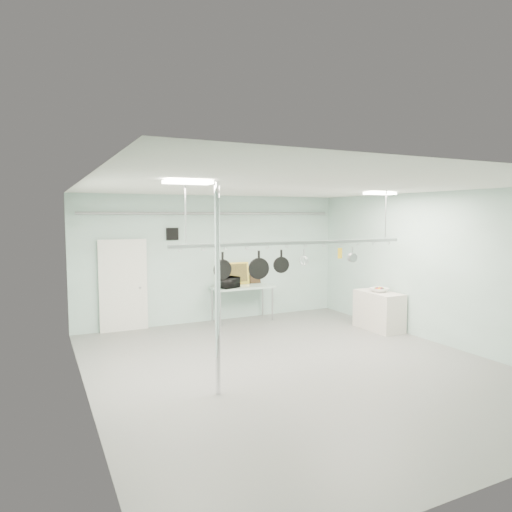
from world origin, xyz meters
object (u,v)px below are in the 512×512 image
prep_table (242,289)px  fruit_bowl (379,290)px  skillet_right (281,261)px  side_cabinet (379,311)px  chrome_pole (218,290)px  skillet_mid (259,265)px  pot_rack (296,241)px  microwave (229,282)px  coffee_canister (237,283)px  skillet_left (223,266)px

prep_table → fruit_bowl: fruit_bowl is taller
skillet_right → side_cabinet: bearing=34.5°
chrome_pole → skillet_mid: size_ratio=6.26×
fruit_bowl → pot_rack: bearing=-159.6°
prep_table → chrome_pole: bearing=-118.7°
skillet_mid → skillet_right: same height
side_cabinet → skillet_mid: bearing=-163.5°
prep_table → skillet_mid: size_ratio=3.13×
pot_rack → chrome_pole: bearing=-154.7°
microwave → skillet_right: skillet_right is taller
coffee_canister → skillet_mid: size_ratio=0.38×
skillet_mid → skillet_right: 0.46m
side_cabinet → fruit_bowl: size_ratio=2.97×
prep_table → fruit_bowl: (2.55, -2.20, 0.12)m
coffee_canister → fruit_bowl: size_ratio=0.47×
chrome_pole → skillet_right: chrome_pole is taller
side_cabinet → fruit_bowl: fruit_bowl is taller
pot_rack → side_cabinet: bearing=20.4°
chrome_pole → skillet_mid: 1.46m
skillet_left → skillet_mid: same height
skillet_left → fruit_bowl: bearing=7.6°
chrome_pole → fruit_bowl: chrome_pole is taller
pot_rack → fruit_bowl: size_ratio=11.88×
microwave → skillet_right: size_ratio=1.18×
chrome_pole → fruit_bowl: 5.28m
side_cabinet → skillet_right: 3.73m
skillet_left → skillet_mid: bearing=-6.4°
side_cabinet → skillet_right: skillet_right is taller
pot_rack → skillet_mid: size_ratio=9.39×
side_cabinet → skillet_left: 4.75m
chrome_pole → pot_rack: (1.90, 0.90, 0.63)m
chrome_pole → skillet_left: chrome_pole is taller
pot_rack → skillet_left: bearing=180.0°
chrome_pole → skillet_right: (1.59, 0.90, 0.28)m
fruit_bowl → skillet_right: skillet_right is taller
prep_table → microwave: (-0.42, -0.11, 0.21)m
chrome_pole → prep_table: 4.85m
skillet_mid → skillet_right: size_ratio=1.23×
pot_rack → fruit_bowl: (2.95, 1.10, -1.28)m
fruit_bowl → skillet_mid: 3.97m
prep_table → microwave: microwave is taller
fruit_bowl → prep_table: bearing=139.1°
microwave → coffee_canister: (0.29, 0.12, -0.04)m
prep_table → side_cabinet: size_ratio=1.33×
pot_rack → skillet_mid: (-0.77, 0.00, -0.40)m
pot_rack → fruit_bowl: pot_rack is taller
pot_rack → fruit_bowl: 3.39m
prep_table → skillet_right: bearing=-102.2°
skillet_right → fruit_bowl: bearing=34.5°
side_cabinet → skillet_mid: size_ratio=2.35×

